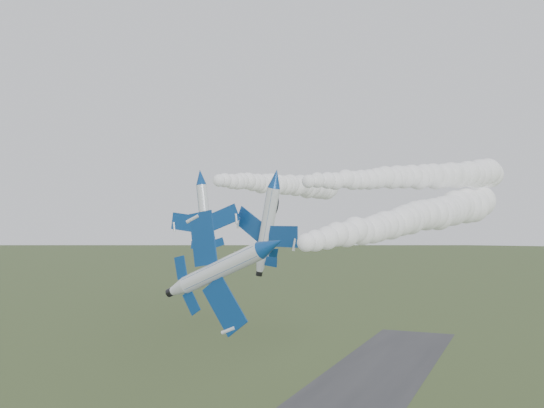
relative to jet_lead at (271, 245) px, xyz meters
The scene contains 6 objects.
jet_lead is the anchor object (origin of this frame).
smoke_trail_jet_lead 38.68m from the jet_lead, 80.26° to the left, with size 5.79×70.41×5.79m, color white, non-canonical shape.
jet_pair_left 31.26m from the jet_lead, 131.54° to the left, with size 10.08×12.22×3.08m.
smoke_trail_jet_pair_left 57.78m from the jet_lead, 110.48° to the left, with size 4.66×55.57×4.66m, color white, non-canonical shape.
jet_pair_right 24.01m from the jet_lead, 111.86° to the left, with size 11.29×13.30×4.19m.
smoke_trail_jet_pair_right 49.25m from the jet_lead, 84.94° to the left, with size 4.87×52.22×4.87m, color white, non-canonical shape.
Camera 1 is at (34.80, -48.90, 36.95)m, focal length 40.00 mm.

